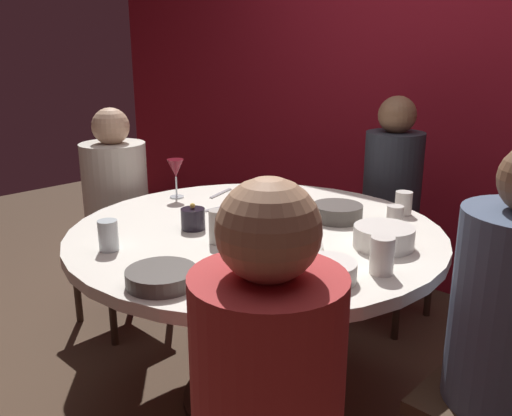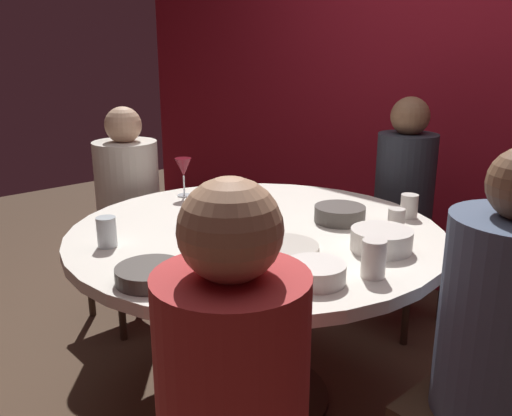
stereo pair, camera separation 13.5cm
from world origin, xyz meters
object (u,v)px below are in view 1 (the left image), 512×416
bowl_salad_center (249,219)px  cup_beside_wine (218,227)px  wine_glass (176,170)px  dinner_plate (287,246)px  bowl_small_white (337,212)px  dining_table (256,264)px  cup_by_left_diner (108,235)px  seated_diner_left (116,194)px  bowl_rice_portion (162,277)px  seated_diner_back (392,187)px  bowl_serving_large (326,271)px  bowl_sauce_side (384,237)px  cell_phone (258,272)px  candle_holder (193,219)px  cup_center_front (404,203)px  cup_near_candle (395,219)px  cup_by_right_diner (382,255)px  cup_far_edge (229,245)px  seated_diner_front_right (267,396)px

bowl_salad_center → cup_beside_wine: size_ratio=1.07×
wine_glass → bowl_salad_center: (0.52, -0.07, -0.10)m
dinner_plate → bowl_small_white: bearing=99.3°
dining_table → cup_by_left_diner: cup_by_left_diner is taller
seated_diner_left → cup_by_left_diner: 0.92m
bowl_rice_portion → cup_beside_wine: (-0.14, 0.34, 0.04)m
seated_diner_back → bowl_serving_large: seated_diner_back is taller
dinner_plate → bowl_rice_portion: bearing=-98.5°
seated_diner_left → bowl_rice_portion: bearing=-26.2°
bowl_serving_large → bowl_salad_center: 0.55m
bowl_rice_portion → bowl_sauce_side: bearing=67.0°
dinner_plate → cell_phone: 0.23m
seated_diner_left → wine_glass: (0.41, 0.07, 0.18)m
seated_diner_back → candle_holder: (-0.17, -1.16, 0.06)m
cup_center_front → cup_near_candle: bearing=-68.7°
dining_table → cup_by_left_diner: bearing=-111.7°
seated_diner_left → cup_beside_wine: bearing=-11.8°
bowl_sauce_side → cup_beside_wine: cup_beside_wine is taller
bowl_salad_center → cup_near_candle: bearing=36.6°
wine_glass → cup_center_front: 1.00m
bowl_rice_portion → cup_by_right_diner: cup_by_right_diner is taller
bowl_sauce_side → cup_far_edge: (-0.30, -0.44, 0.01)m
seated_diner_front_right → bowl_salad_center: size_ratio=9.35×
cell_phone → cup_by_left_diner: size_ratio=1.34×
wine_glass → bowl_serving_large: size_ratio=0.98×
bowl_serving_large → bowl_salad_center: (-0.51, 0.20, -0.00)m
bowl_salad_center → bowl_rice_portion: bearing=-71.2°
dining_table → candle_holder: candle_holder is taller
bowl_sauce_side → seated_diner_left: bearing=-173.6°
seated_diner_left → bowl_small_white: seated_diner_left is taller
dining_table → cell_phone: cell_phone is taller
bowl_small_white → cup_far_edge: 0.58m
seated_diner_back → bowl_small_white: (0.16, -0.70, 0.05)m
seated_diner_back → dinner_plate: 1.10m
cup_beside_wine → wine_glass: bearing=154.7°
seated_diner_front_right → cup_near_candle: seated_diner_front_right is taller
bowl_serving_large → cup_beside_wine: (-0.46, -0.01, 0.03)m
candle_holder → bowl_rice_portion: bearing=-50.4°
dining_table → bowl_rice_portion: (0.15, -0.55, 0.17)m
wine_glass → dinner_plate: 0.80m
bowl_sauce_side → cup_by_right_diner: (0.11, -0.20, 0.02)m
cup_near_candle → cup_center_front: cup_near_candle is taller
seated_diner_front_right → wine_glass: seated_diner_front_right is taller
seated_diner_left → seated_diner_back: size_ratio=0.96×
seated_diner_back → candle_holder: seated_diner_back is taller
cup_by_left_diner → cup_by_right_diner: (0.76, 0.46, 0.01)m
dinner_plate → cup_near_candle: cup_near_candle is taller
dinner_plate → bowl_rice_portion: 0.48m
cup_by_right_diner → cup_far_edge: (-0.41, -0.24, -0.01)m
cup_by_left_diner → cup_far_edge: cup_by_left_diner is taller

